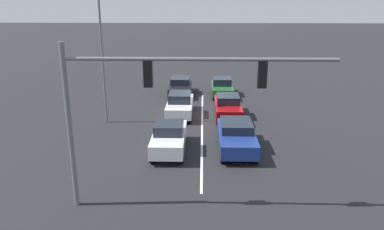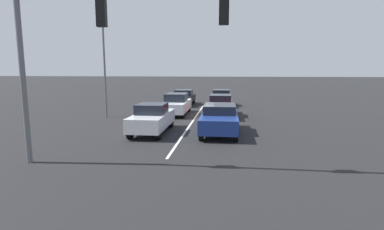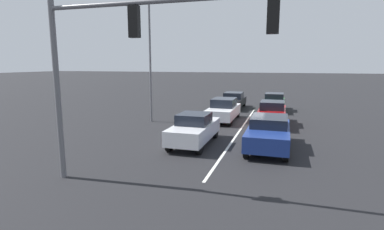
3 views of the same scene
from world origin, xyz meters
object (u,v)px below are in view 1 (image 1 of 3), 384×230
Objects in this scene: street_lamp_right_shoulder at (105,47)px; car_black_midlane_third at (180,86)px; car_navy_leftlane_front at (236,135)px; car_white_midlane_second at (180,104)px; car_darkgreen_leftlane_third at (222,87)px; traffic_signal_gantry at (146,93)px; car_silver_midlane_front at (169,137)px; car_maroon_leftlane_second at (228,106)px.

car_black_midlane_third is at bearing -117.89° from street_lamp_right_shoulder.
car_black_midlane_third is 0.52× the size of street_lamp_right_shoulder.
car_navy_leftlane_front is 7.29m from car_white_midlane_second.
car_navy_leftlane_front is 12.40m from car_darkgreen_leftlane_third.
car_darkgreen_leftlane_third is (-3.28, -6.00, -0.04)m from car_white_midlane_second.
traffic_signal_gantry is (0.45, 12.47, 3.83)m from car_white_midlane_second.
street_lamp_right_shoulder is at bearing 44.56° from car_darkgreen_leftlane_third.
car_white_midlane_second is at bearing -91.49° from car_silver_midlane_front.
car_white_midlane_second reaches higher than car_maroon_leftlane_second.
car_black_midlane_third is at bearing -89.21° from car_silver_midlane_front.
street_lamp_right_shoulder is at bearing -29.33° from car_navy_leftlane_front.
car_maroon_leftlane_second is at bearing -107.65° from traffic_signal_gantry.
car_black_midlane_third is (3.74, -6.74, -0.06)m from car_maroon_leftlane_second.
car_maroon_leftlane_second is 0.47× the size of traffic_signal_gantry.
traffic_signal_gantry reaches higher than car_white_midlane_second.
car_darkgreen_leftlane_third is (0.10, -6.43, -0.04)m from car_maroon_leftlane_second.
car_maroon_leftlane_second reaches higher than car_navy_leftlane_front.
car_black_midlane_third is 3.65m from car_darkgreen_leftlane_third.
street_lamp_right_shoulder is at bearing 62.11° from car_black_midlane_third.
car_silver_midlane_front is at bearing 74.82° from car_darkgreen_leftlane_third.
street_lamp_right_shoulder reaches higher than car_white_midlane_second.
car_white_midlane_second reaches higher than car_darkgreen_leftlane_third.
traffic_signal_gantry is (0.10, 18.78, 3.89)m from car_black_midlane_third.
traffic_signal_gantry is at bearing 72.35° from car_maroon_leftlane_second.
car_white_midlane_second is at bearing 93.23° from car_black_midlane_third.
traffic_signal_gantry is 1.12× the size of street_lamp_right_shoulder.
car_navy_leftlane_front is at bearing -174.63° from car_silver_midlane_front.
car_white_midlane_second is (3.49, -6.40, -0.00)m from car_navy_leftlane_front.
car_navy_leftlane_front is at bearing 118.59° from car_white_midlane_second.
car_navy_leftlane_front is 1.03× the size of car_black_midlane_third.
traffic_signal_gantry is at bearing 57.04° from car_navy_leftlane_front.
car_white_midlane_second is 13.06m from traffic_signal_gantry.
car_silver_midlane_front is at bearing -92.77° from traffic_signal_gantry.
car_navy_leftlane_front is at bearing 91.03° from car_maroon_leftlane_second.
car_white_midlane_second is 6.32m from car_black_midlane_third.
traffic_signal_gantry is at bearing 78.57° from car_darkgreen_leftlane_third.
car_navy_leftlane_front is 0.48× the size of traffic_signal_gantry.
car_silver_midlane_front is 0.95× the size of car_black_midlane_third.
traffic_signal_gantry is at bearing 87.93° from car_white_midlane_second.
car_darkgreen_leftlane_third is at bearing -105.18° from car_silver_midlane_front.
car_white_midlane_second is at bearing -7.25° from car_maroon_leftlane_second.
car_black_midlane_third is (0.18, -13.05, -0.05)m from car_silver_midlane_front.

